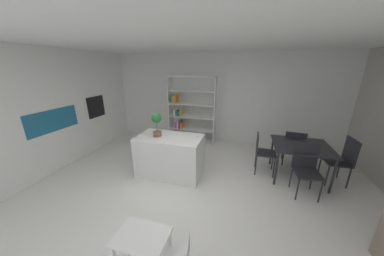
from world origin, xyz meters
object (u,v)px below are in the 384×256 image
object	(u,v)px
potted_plant_on_island	(157,122)
dining_chair_window_side	(343,157)
open_bookshelf	(188,112)
dining_chair_near	(306,165)
dining_chair_island_side	(262,150)
child_table	(142,242)
dining_table	(301,148)
dining_chair_far	(294,145)
kitchen_island	(170,155)
built_in_oven	(96,107)

from	to	relation	value
potted_plant_on_island	dining_chair_window_side	distance (m)	3.83
potted_plant_on_island	open_bookshelf	world-z (taller)	open_bookshelf
dining_chair_near	dining_chair_island_side	bearing A→B (deg)	140.02
dining_chair_island_side	potted_plant_on_island	bearing A→B (deg)	108.59
potted_plant_on_island	open_bookshelf	size ratio (longest dim) A/B	0.25
child_table	dining_table	distance (m)	3.47
potted_plant_on_island	dining_chair_island_side	distance (m)	2.38
potted_plant_on_island	dining_chair_far	distance (m)	3.24
potted_plant_on_island	open_bookshelf	distance (m)	2.00
dining_table	dining_chair_island_side	distance (m)	0.77
kitchen_island	dining_chair_window_side	size ratio (longest dim) A/B	1.42
dining_chair_far	dining_chair_island_side	xyz separation A→B (m)	(-0.75, -0.52, 0.02)
child_table	dining_chair_window_side	xyz separation A→B (m)	(2.94, 2.70, 0.16)
built_in_oven	child_table	distance (m)	4.20
kitchen_island	potted_plant_on_island	bearing A→B (deg)	-172.30
potted_plant_on_island	dining_table	xyz separation A→B (m)	(2.94, 0.67, -0.51)
open_bookshelf	dining_table	distance (m)	3.18
built_in_oven	dining_chair_island_side	xyz separation A→B (m)	(4.43, -0.11, -0.69)
dining_chair_island_side	dining_chair_near	world-z (taller)	dining_chair_near
open_bookshelf	dining_chair_island_side	size ratio (longest dim) A/B	2.29
kitchen_island	potted_plant_on_island	size ratio (longest dim) A/B	2.71
dining_chair_far	dining_chair_window_side	xyz separation A→B (m)	(0.78, -0.52, 0.05)
open_bookshelf	dining_chair_window_side	bearing A→B (deg)	-19.69
dining_chair_near	dining_chair_window_side	distance (m)	0.94
kitchen_island	dining_chair_far	xyz separation A→B (m)	(2.67, 1.16, 0.09)
dining_chair_far	dining_chair_near	world-z (taller)	dining_chair_near
dining_table	built_in_oven	bearing A→B (deg)	178.79
child_table	dining_chair_near	world-z (taller)	dining_chair_near
kitchen_island	dining_chair_window_side	bearing A→B (deg)	10.55
child_table	kitchen_island	bearing A→B (deg)	104.05
dining_chair_island_side	child_table	bearing A→B (deg)	153.76
kitchen_island	child_table	bearing A→B (deg)	-75.95
kitchen_island	dining_chair_island_side	distance (m)	2.03
kitchen_island	open_bookshelf	world-z (taller)	open_bookshelf
dining_chair_island_side	dining_chair_window_side	distance (m)	1.53
dining_table	dining_chair_near	bearing A→B (deg)	-91.10
built_in_oven	kitchen_island	size ratio (longest dim) A/B	0.41
child_table	dining_chair_island_side	bearing A→B (deg)	62.34
dining_chair_window_side	dining_table	bearing A→B (deg)	-93.26
open_bookshelf	dining_chair_island_side	world-z (taller)	open_bookshelf
dining_chair_far	dining_chair_island_side	world-z (taller)	dining_chair_island_side
open_bookshelf	dining_chair_near	size ratio (longest dim) A/B	2.12
potted_plant_on_island	open_bookshelf	xyz separation A→B (m)	(0.06, 1.99, -0.24)
dining_chair_far	dining_chair_island_side	bearing A→B (deg)	41.81
kitchen_island	child_table	size ratio (longest dim) A/B	2.33
kitchen_island	dining_chair_window_side	world-z (taller)	dining_chair_window_side
dining_table	dining_chair_far	bearing A→B (deg)	91.20
open_bookshelf	child_table	distance (m)	4.11
child_table	dining_chair_window_side	world-z (taller)	dining_chair_window_side
dining_chair_far	open_bookshelf	bearing A→B (deg)	-8.55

